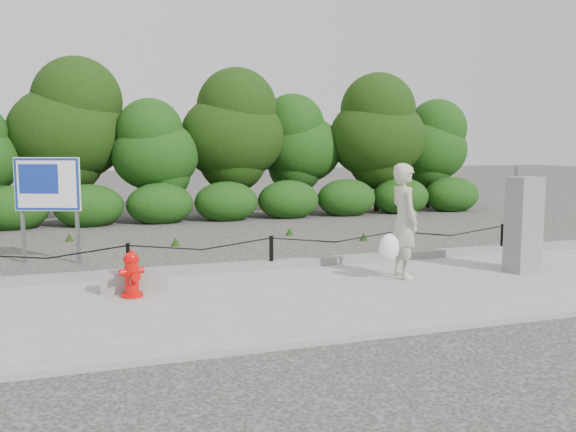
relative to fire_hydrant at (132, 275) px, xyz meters
The scene contains 10 objects.
ground 2.87m from the fire_hydrant, 26.52° to the left, with size 90.00×90.00×0.00m, color #2D2B28.
sidewalk 2.67m from the fire_hydrant, 16.06° to the right, with size 14.00×4.00×0.08m, color gray.
curb 2.87m from the fire_hydrant, 27.42° to the left, with size 14.00×0.22×0.14m, color slate.
chain_barrier 2.84m from the fire_hydrant, 26.52° to the left, with size 10.06×0.06×0.60m.
treeline 10.77m from the fire_hydrant, 75.73° to the left, with size 20.39×3.80×4.79m.
fire_hydrant is the anchor object (origin of this frame).
pedestrian 4.45m from the fire_hydrant, ahead, with size 0.78×0.73×1.92m.
concrete_block 0.41m from the fire_hydrant, 80.13° to the left, with size 0.99×0.35×0.32m, color gray.
utility_cabinet 6.70m from the fire_hydrant, ahead, with size 0.71×0.53×1.84m.
advertising_sign 3.90m from the fire_hydrant, 109.76° to the left, with size 1.21×0.54×2.06m.
Camera 1 is at (-3.21, -10.31, 2.32)m, focal length 38.00 mm.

